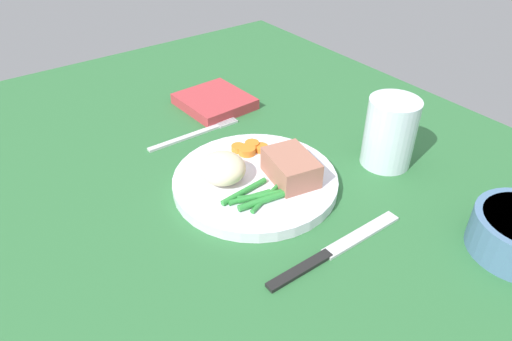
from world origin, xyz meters
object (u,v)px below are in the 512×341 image
object	(u,v)px
dinner_plate	(256,181)
water_glass	(389,137)
fork	(194,134)
knife	(333,251)
napkin	(215,101)
meat_portion	(291,167)

from	to	relation	value
dinner_plate	water_glass	world-z (taller)	water_glass
fork	knife	xyz separation A→B (cm)	(33.06, -0.03, -0.00)
knife	napkin	world-z (taller)	napkin
meat_portion	water_glass	size ratio (longest dim) A/B	0.75
fork	dinner_plate	bearing A→B (deg)	-2.57
meat_portion	napkin	bearing A→B (deg)	170.67
fork	water_glass	world-z (taller)	water_glass
fork	napkin	size ratio (longest dim) A/B	1.36
water_glass	napkin	xyz separation A→B (cm)	(-30.76, -11.16, -3.48)
meat_portion	water_glass	distance (cm)	16.06
fork	napkin	world-z (taller)	napkin
meat_portion	fork	size ratio (longest dim) A/B	0.47
fork	meat_portion	bearing A→B (deg)	7.50
dinner_plate	fork	bearing A→B (deg)	-179.14
meat_portion	fork	world-z (taller)	meat_portion
dinner_plate	knife	size ratio (longest dim) A/B	1.13
water_glass	knife	bearing A→B (deg)	-64.84
meat_portion	water_glass	world-z (taller)	water_glass
fork	knife	size ratio (longest dim) A/B	0.81
meat_portion	knife	size ratio (longest dim) A/B	0.38
fork	water_glass	xyz separation A→B (cm)	(23.88, 19.51, 4.23)
knife	fork	bearing A→B (deg)	-178.49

